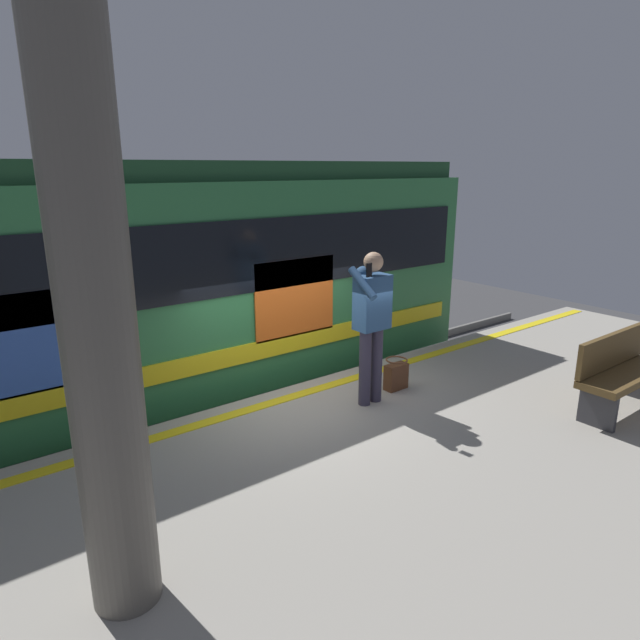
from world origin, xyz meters
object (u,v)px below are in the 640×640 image
Objects in this scene: station_column at (94,289)px; passenger at (372,316)px; train_carriage at (126,279)px; handbag at (396,375)px; bench at (621,371)px.

passenger is at bearing -158.67° from station_column.
passenger is 0.44× the size of station_column.
passenger is 3.70m from station_column.
passenger is (-1.83, 2.79, -0.21)m from train_carriage.
station_column is (1.49, 4.09, 0.78)m from train_carriage.
handbag is (-0.53, -0.09, -0.88)m from passenger.
train_carriage is 6.15m from bench.
station_column is (3.86, 1.39, 1.87)m from handbag.
station_column reaches higher than bench.
train_carriage is 24.97× the size of handbag.
train_carriage is 3.35m from passenger.
handbag is at bearing 131.26° from train_carriage.
handbag is 0.27× the size of bench.
bench is at bearing 137.57° from passenger.
train_carriage reaches higher than bench.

